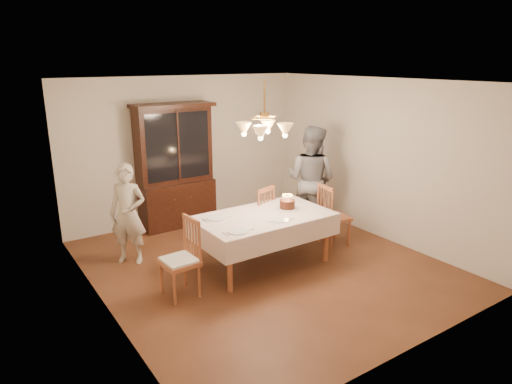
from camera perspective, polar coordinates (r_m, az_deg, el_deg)
ground at (r=6.72m, az=0.97°, el=-9.02°), size 5.00×5.00×0.00m
room_shell at (r=6.21m, az=1.03°, el=4.28°), size 5.00×5.00×5.00m
dining_table at (r=6.46m, az=0.99°, el=-3.54°), size 1.90×1.10×0.76m
china_hutch at (r=8.10m, az=-10.07°, el=2.97°), size 1.38×0.54×2.16m
chair_far_side at (r=7.19m, az=0.14°, el=-3.48°), size 0.55×0.53×1.00m
chair_left_end at (r=5.81m, az=-9.49°, el=-8.60°), size 0.44×0.46×1.00m
chair_right_end at (r=7.37m, az=9.66°, el=-3.22°), size 0.48×0.49×1.00m
elderly_woman at (r=6.80m, az=-15.71°, el=-2.68°), size 0.63×0.62×1.47m
adult_in_grey at (r=7.75m, az=6.87°, el=1.53°), size 0.99×1.09×1.83m
birthday_cake at (r=6.69m, az=3.92°, el=-1.60°), size 0.30×0.30×0.22m
place_setting_near_left at (r=5.84m, az=-2.19°, el=-4.89°), size 0.41×0.27×0.02m
place_setting_near_right at (r=6.24m, az=3.20°, el=-3.48°), size 0.38×0.23×0.02m
place_setting_far_left at (r=6.33m, az=-4.88°, el=-3.24°), size 0.41×0.26×0.02m
chandelier at (r=6.14m, az=1.05°, el=7.89°), size 0.62×0.62×0.73m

